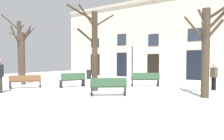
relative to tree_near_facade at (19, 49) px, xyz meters
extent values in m
plane|color=white|center=(8.21, -0.18, -2.78)|extent=(37.52, 37.52, 0.00)
cube|color=beige|center=(8.21, 9.74, 1.30)|extent=(23.45, 0.40, 8.15)
cube|color=black|center=(0.54, 9.52, -1.50)|extent=(1.37, 0.08, 2.56)
cube|color=#262D38|center=(0.54, 9.52, 1.12)|extent=(1.23, 0.06, 1.07)
cube|color=black|center=(4.31, 9.52, -1.45)|extent=(1.27, 0.08, 2.65)
cube|color=#262D38|center=(4.31, 9.52, 1.31)|extent=(1.14, 0.06, 1.26)
cube|color=black|center=(8.03, 9.52, -1.56)|extent=(1.24, 0.08, 2.43)
cube|color=#262D38|center=(8.03, 9.52, 1.06)|extent=(1.11, 0.06, 1.21)
cube|color=black|center=(11.98, 9.52, -1.42)|extent=(1.37, 0.08, 2.71)
cube|color=#262D38|center=(11.98, 9.52, 1.31)|extent=(1.23, 0.06, 1.16)
cylinder|color=#423326|center=(0.03, 0.01, -0.25)|extent=(0.32, 0.32, 5.07)
cylinder|color=#423326|center=(-0.28, 0.41, 1.82)|extent=(0.74, 0.92, 0.73)
cylinder|color=#423326|center=(0.35, -0.53, 0.96)|extent=(0.79, 1.22, 1.48)
cylinder|color=#423326|center=(-0.23, -0.58, 2.11)|extent=(0.63, 1.30, 1.20)
cylinder|color=#423326|center=(-0.41, 0.32, 1.26)|extent=(1.00, 0.74, 1.52)
cylinder|color=#423326|center=(-0.43, 0.21, 0.65)|extent=(0.99, 0.49, 1.00)
cylinder|color=#423326|center=(14.33, 0.54, -0.68)|extent=(0.36, 0.36, 4.19)
cylinder|color=#423326|center=(14.90, 0.72, 1.02)|extent=(1.30, 0.52, 1.41)
cylinder|color=#423326|center=(14.05, 1.09, 1.15)|extent=(0.70, 1.23, 1.07)
cylinder|color=#423326|center=(14.31, 0.19, 0.29)|extent=(0.16, 0.81, 0.87)
cylinder|color=#423326|center=(14.66, 0.65, 0.41)|extent=(0.82, 0.37, 0.97)
cylinder|color=#423326|center=(14.36, 0.83, 0.79)|extent=(0.23, 0.72, 0.92)
cylinder|color=#423326|center=(13.83, 0.58, 0.51)|extent=(1.09, 0.18, 1.37)
cylinder|color=#423326|center=(14.94, 0.56, 1.27)|extent=(1.30, 0.18, 0.89)
cylinder|color=#382B1E|center=(8.59, -0.61, -0.49)|extent=(0.34, 0.34, 4.57)
cylinder|color=#382B1E|center=(8.38, -1.03, 1.48)|extent=(0.55, 0.95, 1.28)
cylinder|color=#382B1E|center=(8.01, -1.13, 1.71)|extent=(1.29, 1.17, 0.98)
cylinder|color=#382B1E|center=(8.35, -1.07, 0.37)|extent=(0.63, 1.03, 0.88)
cylinder|color=#382B1E|center=(8.74, 0.12, 1.39)|extent=(0.40, 1.54, 0.96)
cylinder|color=#423326|center=(2.28, -1.14, -0.87)|extent=(0.31, 0.31, 3.81)
cylinder|color=#423326|center=(2.58, -1.03, 0.70)|extent=(0.71, 0.36, 0.93)
cylinder|color=#423326|center=(2.89, -1.21, 0.79)|extent=(1.26, 0.24, 0.85)
cylinder|color=#423326|center=(2.09, -0.66, 1.12)|extent=(0.53, 1.07, 1.16)
cylinder|color=#423326|center=(2.54, -0.83, 0.90)|extent=(0.62, 0.72, 1.06)
cylinder|color=#423326|center=(1.85, -1.38, 0.78)|extent=(0.95, 0.59, 0.64)
cylinder|color=black|center=(6.91, 7.11, -1.22)|extent=(0.10, 0.10, 3.11)
cylinder|color=black|center=(6.91, 7.11, -2.68)|extent=(0.22, 0.22, 0.20)
cube|color=beige|center=(6.91, 7.11, 0.51)|extent=(0.24, 0.24, 0.36)
cone|color=black|center=(6.91, 7.11, 0.69)|extent=(0.30, 0.30, 0.14)
cylinder|color=black|center=(3.36, 5.01, -2.35)|extent=(0.46, 0.46, 0.85)
torus|color=black|center=(3.36, 5.01, -1.91)|extent=(0.48, 0.48, 0.04)
cube|color=#2D4C33|center=(6.32, -0.15, -2.31)|extent=(1.05, 1.73, 0.05)
cube|color=#2D4C33|center=(6.50, -0.23, -2.05)|extent=(0.75, 1.60, 0.44)
cube|color=black|center=(6.62, 0.57, -2.54)|extent=(0.39, 0.21, 0.47)
torus|color=black|center=(6.46, 0.64, -2.70)|extent=(0.09, 0.17, 0.17)
cube|color=black|center=(6.01, -0.88, -2.54)|extent=(0.39, 0.21, 0.47)
torus|color=black|center=(5.86, -0.81, -2.70)|extent=(0.09, 0.17, 0.17)
cube|color=#2D4C33|center=(10.24, -1.60, -2.32)|extent=(1.71, 1.47, 0.05)
cube|color=#2D4C33|center=(10.38, -1.78, -2.07)|extent=(1.48, 1.16, 0.42)
cube|color=black|center=(10.91, -1.10, -2.55)|extent=(0.31, 0.38, 0.46)
torus|color=black|center=(10.79, -0.95, -2.70)|extent=(0.15, 0.13, 0.17)
cube|color=black|center=(9.58, -2.11, -2.55)|extent=(0.31, 0.38, 0.46)
torus|color=black|center=(9.46, -1.96, -2.70)|extent=(0.15, 0.13, 0.17)
cube|color=#2D4C33|center=(10.20, 2.86, -2.30)|extent=(1.81, 1.37, 0.05)
cube|color=#2D4C33|center=(10.30, 2.69, -2.05)|extent=(1.66, 1.13, 0.43)
cube|color=black|center=(10.94, 3.33, -2.54)|extent=(0.26, 0.36, 0.47)
torus|color=black|center=(10.85, 3.47, -2.70)|extent=(0.16, 0.12, 0.17)
cube|color=black|center=(9.45, 2.38, -2.54)|extent=(0.26, 0.36, 0.47)
torus|color=black|center=(9.37, 2.52, -2.70)|extent=(0.16, 0.12, 0.17)
cube|color=brown|center=(4.18, -2.20, -2.34)|extent=(1.46, 1.79, 0.05)
cube|color=brown|center=(4.34, -2.31, -2.12)|extent=(1.17, 1.58, 0.36)
cube|color=black|center=(4.69, -1.48, -2.56)|extent=(0.36, 0.28, 0.44)
torus|color=black|center=(4.55, -1.38, -2.70)|extent=(0.12, 0.16, 0.17)
cube|color=black|center=(3.66, -2.92, -2.56)|extent=(0.36, 0.28, 0.44)
torus|color=black|center=(3.52, -2.82, -2.70)|extent=(0.12, 0.16, 0.17)
cylinder|color=#2D271E|center=(4.91, -4.12, -2.34)|extent=(0.14, 0.14, 0.88)
cube|color=black|center=(4.82, -4.13, -1.56)|extent=(0.39, 0.24, 0.68)
cylinder|color=black|center=(14.40, 3.46, -2.39)|extent=(0.14, 0.14, 0.77)
cylinder|color=black|center=(14.26, 3.58, -2.39)|extent=(0.14, 0.14, 0.77)
cube|color=#4C4233|center=(14.33, 3.52, -1.72)|extent=(0.43, 0.42, 0.59)
sphere|color=tan|center=(14.33, 3.52, -1.28)|extent=(0.21, 0.21, 0.21)
camera|label=1|loc=(15.99, -9.85, -1.02)|focal=32.54mm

